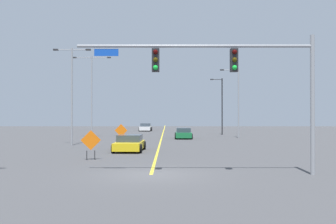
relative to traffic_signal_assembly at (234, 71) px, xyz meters
name	(u,v)px	position (x,y,z in m)	size (l,w,h in m)	color
ground	(152,175)	(-3.70, 0.01, -4.70)	(154.33, 154.33, 0.00)	#444447
road_centre_stripe	(164,132)	(-3.70, 42.88, -4.70)	(0.16, 85.74, 0.01)	yellow
traffic_signal_assembly	(234,71)	(0.00, 0.00, 0.00)	(10.78, 0.44, 6.34)	gray
street_lamp_far_left	(238,99)	(5.34, 28.67, -0.11)	(2.27, 0.24, 8.28)	gray
street_lamp_mid_right	(223,104)	(4.42, 35.78, -0.40)	(1.71, 0.24, 7.80)	black
street_lamp_near_right	(73,88)	(-11.57, 17.13, 0.41)	(3.36, 0.24, 8.74)	gray
street_lamp_near_left	(93,90)	(-12.16, 29.10, 1.08)	(4.60, 0.24, 9.83)	gray
construction_sign_right_shoulder	(92,141)	(-7.60, 5.85, -3.59)	(1.19, 0.33, 1.80)	orange
construction_sign_left_shoulder	(122,132)	(-7.25, 17.97, -3.51)	(1.18, 0.14, 1.89)	orange
car_yellow_near	(131,143)	(-5.82, 11.49, -4.12)	(2.27, 4.29, 1.22)	gold
car_white_mid	(147,127)	(-6.77, 48.46, -4.08)	(2.12, 4.13, 1.32)	white
car_green_passing	(185,133)	(-1.15, 27.21, -4.11)	(2.07, 4.41, 1.25)	#196B38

